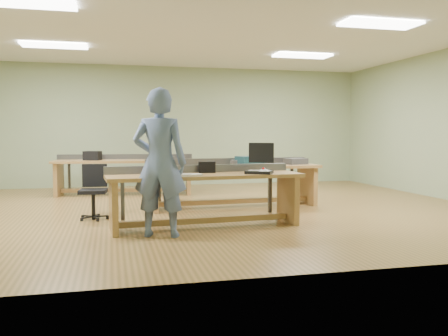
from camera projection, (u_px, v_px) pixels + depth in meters
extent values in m
plane|color=olive|center=(200.00, 209.00, 8.25)|extent=(10.00, 10.00, 0.00)
plane|color=silver|center=(200.00, 34.00, 8.03)|extent=(10.00, 10.00, 0.00)
cube|color=gray|center=(171.00, 126.00, 12.02)|extent=(10.00, 0.04, 3.00)
cube|color=gray|center=(281.00, 113.00, 4.26)|extent=(10.00, 0.04, 3.00)
cube|color=white|center=(27.00, 3.00, 6.00)|extent=(1.20, 0.50, 0.03)
cube|color=white|center=(54.00, 46.00, 8.91)|extent=(1.20, 0.50, 0.03)
cube|color=white|center=(380.00, 24.00, 7.16)|extent=(1.20, 0.50, 0.03)
cube|color=white|center=(302.00, 56.00, 10.07)|extent=(1.20, 0.50, 0.03)
cube|color=#AD8949|center=(205.00, 176.00, 6.61)|extent=(2.77, 0.91, 0.05)
cube|color=#AD8949|center=(113.00, 207.00, 6.27)|extent=(0.12, 0.63, 0.70)
cube|color=#AD8949|center=(288.00, 199.00, 7.02)|extent=(0.12, 0.63, 0.70)
cube|color=#AD8949|center=(206.00, 220.00, 6.66)|extent=(2.43, 0.27, 0.08)
cube|color=#4C4E54|center=(200.00, 169.00, 6.92)|extent=(2.73, 0.27, 0.11)
cube|color=#AD8949|center=(234.00, 167.00, 8.46)|extent=(3.11, 0.95, 0.05)
cube|color=#AD8949|center=(154.00, 190.00, 8.10)|extent=(0.11, 0.72, 0.70)
cube|color=#AD8949|center=(307.00, 185.00, 8.88)|extent=(0.11, 0.72, 0.70)
cube|color=#AD8949|center=(234.00, 201.00, 8.51)|extent=(2.78, 0.21, 0.08)
cube|color=#4C4E54|center=(228.00, 161.00, 8.81)|extent=(3.08, 0.21, 0.11)
cube|color=#AD8949|center=(124.00, 161.00, 10.18)|extent=(3.02, 1.12, 0.05)
cube|color=#AD8949|center=(59.00, 179.00, 10.05)|extent=(0.16, 0.69, 0.70)
cube|color=#AD8949|center=(188.00, 178.00, 10.37)|extent=(0.16, 0.69, 0.70)
cube|color=#AD8949|center=(125.00, 190.00, 10.23)|extent=(2.64, 0.40, 0.08)
cube|color=#4C4E54|center=(126.00, 157.00, 10.53)|extent=(2.94, 0.42, 0.11)
imported|color=slate|center=(160.00, 163.00, 6.00)|extent=(0.79, 0.64, 1.89)
cube|color=black|center=(259.00, 172.00, 6.71)|extent=(0.47, 0.44, 0.04)
cube|color=black|center=(261.00, 153.00, 6.83)|extent=(0.33, 0.19, 0.29)
cube|color=beige|center=(184.00, 175.00, 6.28)|extent=(0.49, 0.23, 0.03)
ellipsoid|color=white|center=(264.00, 171.00, 6.63)|extent=(0.20, 0.22, 0.07)
cube|color=black|center=(207.00, 167.00, 6.87)|extent=(0.26, 0.18, 0.16)
cylinder|color=black|center=(93.00, 206.00, 7.25)|extent=(0.06, 0.06, 0.42)
cube|color=black|center=(93.00, 191.00, 7.23)|extent=(0.44, 0.44, 0.06)
cube|color=black|center=(95.00, 175.00, 7.40)|extent=(0.38, 0.09, 0.36)
cylinder|color=black|center=(94.00, 218.00, 7.26)|extent=(0.50, 0.50, 0.06)
cube|color=#143843|center=(250.00, 160.00, 8.60)|extent=(0.52, 0.44, 0.16)
cube|color=#343437|center=(296.00, 161.00, 8.80)|extent=(0.45, 0.36, 0.11)
imported|color=#343437|center=(234.00, 163.00, 8.34)|extent=(0.17, 0.17, 0.10)
cylinder|color=silver|center=(233.00, 163.00, 8.35)|extent=(0.07, 0.07, 0.11)
cube|color=black|center=(92.00, 156.00, 10.07)|extent=(0.40, 0.34, 0.19)
cube|color=#343437|center=(167.00, 157.00, 10.30)|extent=(0.33, 0.27, 0.12)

